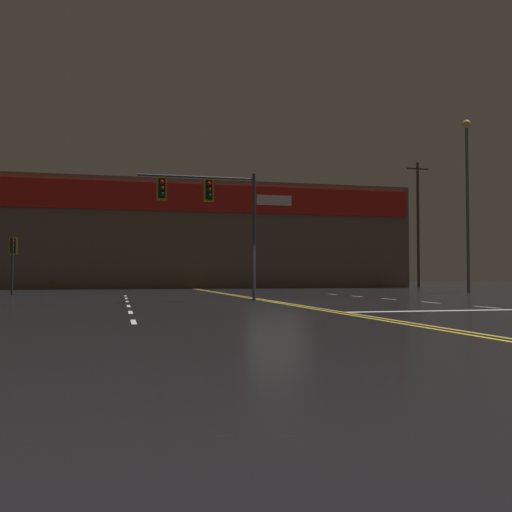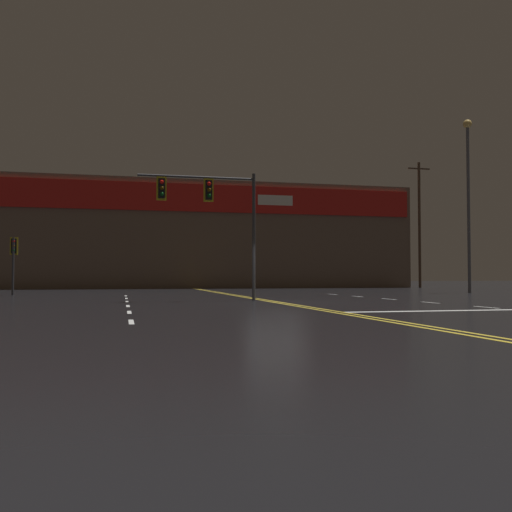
% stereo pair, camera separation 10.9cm
% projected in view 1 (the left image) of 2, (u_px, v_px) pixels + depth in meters
% --- Properties ---
extents(ground_plane, '(200.00, 200.00, 0.00)m').
position_uv_depth(ground_plane, '(276.00, 302.00, 23.12)').
color(ground_plane, black).
extents(road_markings, '(17.48, 60.00, 0.01)m').
position_uv_depth(road_markings, '(318.00, 303.00, 21.98)').
color(road_markings, gold).
rests_on(road_markings, ground).
extents(traffic_signal_median, '(5.04, 0.36, 5.52)m').
position_uv_depth(traffic_signal_median, '(207.00, 202.00, 24.29)').
color(traffic_signal_median, '#38383D').
rests_on(traffic_signal_median, ground).
extents(traffic_signal_corner_northwest, '(0.42, 0.36, 3.26)m').
position_uv_depth(traffic_signal_corner_northwest, '(13.00, 253.00, 31.99)').
color(traffic_signal_corner_northwest, '#38383D').
rests_on(traffic_signal_corner_northwest, ground).
extents(streetlight_far_left, '(0.56, 0.56, 11.24)m').
position_uv_depth(streetlight_far_left, '(467.00, 185.00, 36.91)').
color(streetlight_far_left, '#59595E').
rests_on(streetlight_far_left, ground).
extents(building_backdrop, '(40.82, 10.23, 9.49)m').
position_uv_depth(building_backdrop, '(187.00, 237.00, 53.91)').
color(building_backdrop, brown).
rests_on(building_backdrop, ground).
extents(utility_pole_row, '(44.66, 0.26, 12.15)m').
position_uv_depth(utility_pole_row, '(191.00, 216.00, 48.70)').
color(utility_pole_row, '#4C3828').
rests_on(utility_pole_row, ground).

